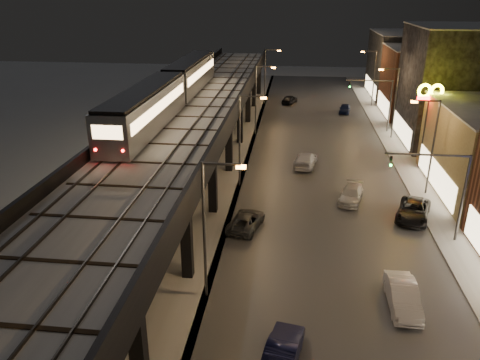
{
  "coord_description": "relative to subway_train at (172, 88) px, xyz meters",
  "views": [
    {
      "loc": [
        4.27,
        -11.19,
        17.91
      ],
      "look_at": [
        0.59,
        20.29,
        5.0
      ],
      "focal_mm": 35.0,
      "sensor_mm": 36.0,
      "label": 1
    }
  ],
  "objects": [
    {
      "name": "elevated_viaduct",
      "position": [
        2.5,
        -4.74,
        -2.76
      ],
      "size": [
        9.0,
        100.0,
        6.3
      ],
      "color": "black",
      "rests_on": "ground"
    },
    {
      "name": "streetlight_left_2",
      "position": [
        8.07,
        -5.58,
        -3.15
      ],
      "size": [
        2.57,
        0.28,
        9.0
      ],
      "color": "#38383A",
      "rests_on": "ground"
    },
    {
      "name": "car_onc_white",
      "position": [
        18.3,
        -8.09,
        -7.73
      ],
      "size": [
        2.91,
        4.79,
        1.3
      ],
      "primitive_type": "imported",
      "rotation": [
        0.0,
        0.0,
        -0.26
      ],
      "color": "silver",
      "rests_on": "ground"
    },
    {
      "name": "streetlight_left_3",
      "position": [
        8.07,
        12.42,
        -3.15
      ],
      "size": [
        2.57,
        0.28,
        9.0
      ],
      "color": "#38383A",
      "rests_on": "ground"
    },
    {
      "name": "car_onc_dark",
      "position": [
        23.1,
        -11.1,
        -7.65
      ],
      "size": [
        3.98,
        5.78,
        1.47
      ],
      "primitive_type": "imported",
      "rotation": [
        0.0,
        0.0,
        -0.32
      ],
      "color": "black",
      "rests_on": "ground"
    },
    {
      "name": "car_far_white",
      "position": [
        12.01,
        30.92,
        -7.67
      ],
      "size": [
        2.89,
        4.51,
        1.43
      ],
      "primitive_type": "imported",
      "rotation": [
        0.0,
        0.0,
        2.83
      ],
      "color": "black",
      "rests_on": "ground"
    },
    {
      "name": "sidewalk_right",
      "position": [
        26.0,
        -1.58,
        -8.31
      ],
      "size": [
        4.0,
        120.0,
        0.14
      ],
      "primitive_type": "cube",
      "color": "#9FA1A8",
      "rests_on": "ground"
    },
    {
      "name": "streetlight_right_4",
      "position": [
        25.23,
        30.42,
        -3.15
      ],
      "size": [
        2.56,
        0.28,
        9.0
      ],
      "color": "#38383A",
      "rests_on": "ground"
    },
    {
      "name": "car_onc_silver",
      "position": [
        19.8,
        -23.37,
        -7.61
      ],
      "size": [
        1.67,
        4.67,
        1.53
      ],
      "primitive_type": "imported",
      "rotation": [
        0.0,
        0.0,
        -0.01
      ],
      "color": "#BAB9C7",
      "rests_on": "ground"
    },
    {
      "name": "viaduct_parapet_far",
      "position": [
        -1.85,
        -4.58,
        -1.53
      ],
      "size": [
        0.3,
        100.0,
        1.1
      ],
      "primitive_type": "cube",
      "color": "black",
      "rests_on": "elevated_viaduct"
    },
    {
      "name": "road_surface",
      "position": [
        16.0,
        -1.58,
        -8.35
      ],
      "size": [
        17.0,
        120.0,
        0.06
      ],
      "primitive_type": "cube",
      "color": "#46474D",
      "rests_on": "ground"
    },
    {
      "name": "car_near_white",
      "position": [
        12.76,
        -28.87,
        -7.63
      ],
      "size": [
        2.35,
        4.74,
        1.49
      ],
      "primitive_type": "imported",
      "rotation": [
        0.0,
        0.0,
        2.97
      ],
      "color": "black",
      "rests_on": "ground"
    },
    {
      "name": "traffic_light_rig_a",
      "position": [
        24.34,
        -14.58,
        -3.88
      ],
      "size": [
        6.1,
        0.34,
        7.0
      ],
      "color": "#38383A",
      "rests_on": "ground"
    },
    {
      "name": "car_mid_dark",
      "position": [
        14.31,
        0.62,
        -7.63
      ],
      "size": [
        2.93,
        5.44,
        1.5
      ],
      "primitive_type": "imported",
      "rotation": [
        0.0,
        0.0,
        2.97
      ],
      "color": "silver",
      "rests_on": "ground"
    },
    {
      "name": "viaduct_trackbed",
      "position": [
        2.49,
        -4.61,
        -1.99
      ],
      "size": [
        8.4,
        100.0,
        0.32
      ],
      "color": "#B2B7C1",
      "rests_on": "elevated_viaduct"
    },
    {
      "name": "streetlight_left_1",
      "position": [
        8.07,
        -23.58,
        -3.15
      ],
      "size": [
        2.57,
        0.28,
        9.0
      ],
      "color": "#38383A",
      "rests_on": "ground"
    },
    {
      "name": "car_mid_silver",
      "position": [
        9.36,
        -14.39,
        -7.73
      ],
      "size": [
        3.13,
        5.04,
        1.3
      ],
      "primitive_type": "imported",
      "rotation": [
        0.0,
        0.0,
        2.92
      ],
      "color": "#36383B",
      "rests_on": "ground"
    },
    {
      "name": "building_e",
      "position": [
        32.49,
        25.42,
        -3.3
      ],
      "size": [
        12.2,
        12.2,
        10.16
      ],
      "color": "brown",
      "rests_on": "ground"
    },
    {
      "name": "car_onc_red",
      "position": [
        20.7,
        25.37,
        -7.71
      ],
      "size": [
        2.2,
        4.16,
        1.35
      ],
      "primitive_type": "imported",
      "rotation": [
        0.0,
        0.0,
        -0.16
      ],
      "color": "black",
      "rests_on": "ground"
    },
    {
      "name": "building_f",
      "position": [
        32.49,
        39.42,
        -2.8
      ],
      "size": [
        12.2,
        16.2,
        11.16
      ],
      "color": "#2A2A2B",
      "rests_on": "ground"
    },
    {
      "name": "streetlight_right_2",
      "position": [
        25.23,
        -5.58,
        -3.15
      ],
      "size": [
        2.56,
        0.28,
        9.0
      ],
      "color": "#38383A",
      "rests_on": "ground"
    },
    {
      "name": "streetlight_left_4",
      "position": [
        8.07,
        30.42,
        -3.15
      ],
      "size": [
        2.57,
        0.28,
        9.0
      ],
      "color": "#38383A",
      "rests_on": "ground"
    },
    {
      "name": "viaduct_parapet_streetside",
      "position": [
        6.85,
        -4.58,
        -1.53
      ],
      "size": [
        0.3,
        100.0,
        1.1
      ],
      "primitive_type": "cube",
      "color": "black",
      "rests_on": "elevated_viaduct"
    },
    {
      "name": "streetlight_right_3",
      "position": [
        25.23,
        12.42,
        -3.15
      ],
      "size": [
        2.56,
        0.28,
        9.0
      ],
      "color": "#38383A",
      "rests_on": "ground"
    },
    {
      "name": "sign_mcdonalds",
      "position": [
        26.5,
        1.41,
        -1.06
      ],
      "size": [
        2.73,
        0.66,
        9.16
      ],
      "color": "#38383A",
      "rests_on": "ground"
    },
    {
      "name": "building_d",
      "position": [
        32.49,
        11.42,
        -1.3
      ],
      "size": [
        12.2,
        13.2,
        14.16
      ],
      "color": "black",
      "rests_on": "ground"
    },
    {
      "name": "subway_train",
      "position": [
        0.0,
        0.0,
        0.0
      ],
      "size": [
        2.97,
        35.85,
        3.55
      ],
      "color": "gray",
      "rests_on": "viaduct_trackbed"
    },
    {
      "name": "traffic_light_rig_b",
      "position": [
        24.34,
        15.42,
        -3.88
      ],
      "size": [
        6.1,
        0.34,
        7.0
      ],
      "color": "#38383A",
      "rests_on": "ground"
    },
    {
      "name": "under_viaduct_pavement",
      "position": [
        2.5,
        -1.58,
        -8.35
      ],
      "size": [
        11.0,
        120.0,
        0.06
      ],
      "primitive_type": "cube",
      "color": "#9FA1A8",
      "rests_on": "ground"
    }
  ]
}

